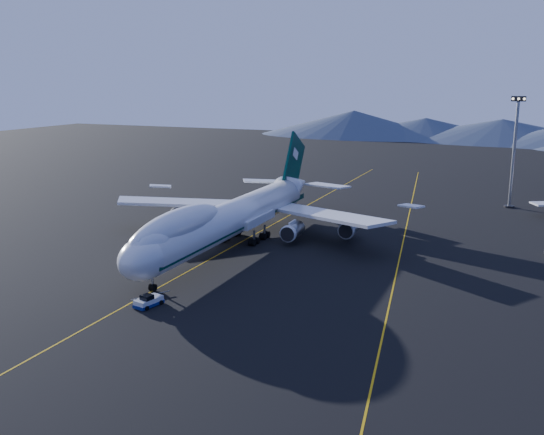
% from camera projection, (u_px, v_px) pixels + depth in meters
% --- Properties ---
extents(ground, '(500.00, 500.00, 0.00)m').
position_uv_depth(ground, '(232.00, 247.00, 114.67)').
color(ground, black).
rests_on(ground, ground).
extents(taxiway_line_main, '(0.25, 220.00, 0.01)m').
position_uv_depth(taxiway_line_main, '(232.00, 247.00, 114.67)').
color(taxiway_line_main, '#CB9B0B').
rests_on(taxiway_line_main, ground).
extents(taxiway_line_side, '(28.08, 198.09, 0.01)m').
position_uv_depth(taxiway_line_side, '(401.00, 251.00, 112.20)').
color(taxiway_line_side, '#CB9B0B').
rests_on(taxiway_line_side, ground).
extents(boeing_747, '(59.62, 72.43, 19.37)m').
position_uv_depth(boeing_747, '(232.00, 217.00, 113.40)').
color(boeing_747, silver).
rests_on(boeing_747, ground).
extents(pushback_tug, '(3.06, 4.51, 1.81)m').
position_uv_depth(pushback_tug, '(149.00, 302.00, 84.73)').
color(pushback_tug, silver).
rests_on(pushback_tug, ground).
extents(floodlight_mast, '(3.35, 2.51, 27.09)m').
position_uv_depth(floodlight_mast, '(514.00, 152.00, 147.18)').
color(floodlight_mast, black).
rests_on(floodlight_mast, ground).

